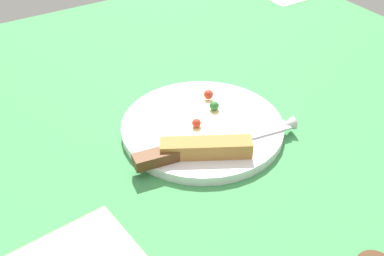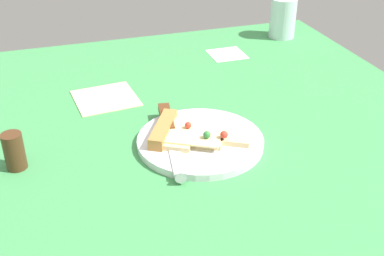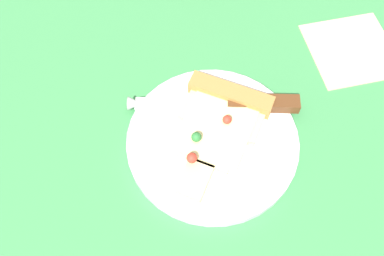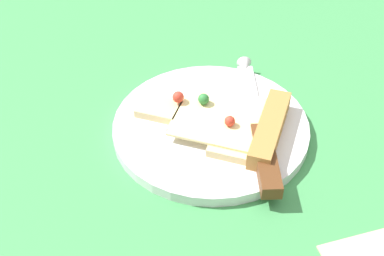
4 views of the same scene
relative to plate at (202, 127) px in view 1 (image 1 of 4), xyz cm
name	(u,v)px [view 1 (image 1 of 4)]	position (x,y,z in cm)	size (l,w,h in cm)	color
ground_plane	(204,161)	(-4.36, 2.60, -2.17)	(115.12, 115.12, 3.00)	#3D8C4C
plate	(202,127)	(0.00, 0.00, 0.00)	(23.35, 23.35, 1.35)	silver
pizza_slice	(204,129)	(-2.22, 1.22, 1.48)	(18.99, 15.31, 2.70)	beige
knife	(202,145)	(-4.81, 3.21, 1.28)	(5.80, 24.04, 2.45)	silver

